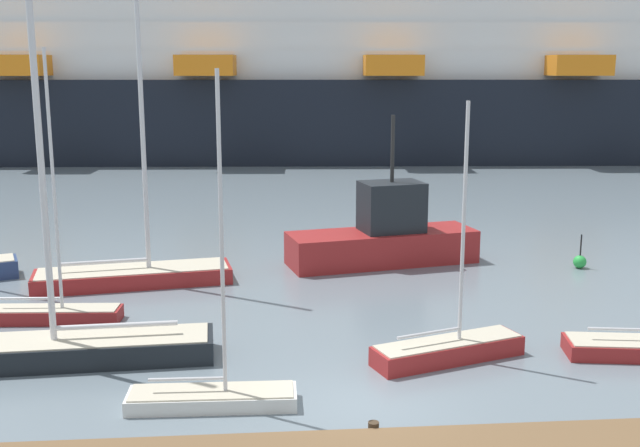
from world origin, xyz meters
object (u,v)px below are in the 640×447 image
(sailboat_2, at_px, (76,343))
(channel_buoy_2, at_px, (580,261))
(sailboat_1, at_px, (52,309))
(sailboat_3, at_px, (448,347))
(cruise_ship, at_px, (299,67))
(sailboat_0, at_px, (212,392))
(sailboat_6, at_px, (134,269))
(fishing_boat_0, at_px, (384,236))

(sailboat_2, distance_m, channel_buoy_2, 20.06)
(sailboat_1, height_order, channel_buoy_2, sailboat_1)
(sailboat_3, distance_m, cruise_ship, 51.66)
(sailboat_0, height_order, sailboat_3, sailboat_0)
(sailboat_1, xyz_separation_m, sailboat_2, (1.58, -3.55, 0.12))
(sailboat_3, bearing_deg, sailboat_6, 120.59)
(sailboat_6, xyz_separation_m, cruise_ship, (8.56, 42.65, 7.37))
(sailboat_1, xyz_separation_m, sailboat_3, (11.91, -4.27, -0.04))
(sailboat_1, relative_size, fishing_boat_0, 1.06)
(sailboat_0, xyz_separation_m, sailboat_6, (-3.54, 10.87, 0.24))
(sailboat_3, xyz_separation_m, channel_buoy_2, (7.78, 9.33, -0.11))
(sailboat_1, relative_size, sailboat_6, 0.63)
(fishing_boat_0, bearing_deg, sailboat_2, -147.59)
(sailboat_6, height_order, channel_buoy_2, sailboat_6)
(sailboat_1, distance_m, channel_buoy_2, 20.34)
(cruise_ship, bearing_deg, sailboat_0, -91.65)
(sailboat_3, relative_size, channel_buoy_2, 5.12)
(sailboat_3, distance_m, sailboat_6, 13.04)
(sailboat_0, height_order, sailboat_1, sailboat_1)
(sailboat_6, xyz_separation_m, fishing_boat_0, (9.93, 2.39, 0.54))
(sailboat_1, relative_size, sailboat_3, 1.20)
(sailboat_2, bearing_deg, channel_buoy_2, -158.03)
(sailboat_2, distance_m, cruise_ship, 51.68)
(sailboat_0, xyz_separation_m, cruise_ship, (5.02, 53.53, 7.61))
(channel_buoy_2, bearing_deg, sailboat_0, -140.31)
(sailboat_1, xyz_separation_m, cruise_ship, (10.52, 46.81, 7.56))
(cruise_ship, bearing_deg, sailboat_1, -98.96)
(sailboat_6, height_order, cruise_ship, cruise_ship)
(sailboat_3, xyz_separation_m, cruise_ship, (-1.39, 51.08, 7.59))
(sailboat_0, relative_size, channel_buoy_2, 5.72)
(sailboat_3, bearing_deg, sailboat_1, 141.14)
(sailboat_1, bearing_deg, sailboat_6, 68.19)
(sailboat_3, height_order, cruise_ship, cruise_ship)
(sailboat_6, distance_m, fishing_boat_0, 10.23)
(sailboat_6, bearing_deg, fishing_boat_0, 4.06)
(sailboat_2, xyz_separation_m, channel_buoy_2, (18.11, 8.61, -0.26))
(sailboat_6, height_order, fishing_boat_0, sailboat_6)
(fishing_boat_0, xyz_separation_m, channel_buoy_2, (7.81, -1.49, -0.86))
(sailboat_0, distance_m, cruise_ship, 54.30)
(fishing_boat_0, height_order, channel_buoy_2, fishing_boat_0)
(sailboat_1, xyz_separation_m, sailboat_6, (1.96, 4.16, 0.18))
(sailboat_3, bearing_deg, sailboat_2, 156.85)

